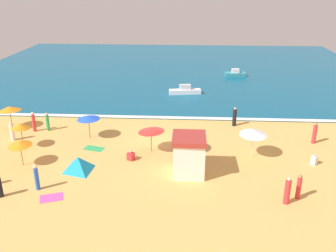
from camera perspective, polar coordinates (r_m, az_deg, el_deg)
ground_plane at (r=30.88m, az=-1.74°, el=-2.92°), size 60.00×60.00×0.00m
ocean_water at (r=57.44m, az=0.71°, el=8.93°), size 60.00×44.00×0.10m
wave_breaker_foam at (r=36.64m, az=-0.89°, el=1.36°), size 57.00×0.70×0.01m
lifeguard_cabana at (r=25.86m, az=3.26°, el=-4.50°), size 2.34×2.55×2.91m
beach_umbrella_0 at (r=28.94m, az=-22.16°, el=-2.54°), size 2.10×2.11×2.03m
beach_umbrella_1 at (r=29.06m, az=2.63°, el=-1.07°), size 2.12×2.14×1.93m
beach_umbrella_2 at (r=28.77m, az=13.20°, el=-0.95°), size 2.29×2.31×2.35m
beach_umbrella_3 at (r=36.71m, az=-23.55°, el=2.51°), size 2.90×2.90×2.17m
beach_umbrella_4 at (r=32.22m, az=-12.33°, el=1.34°), size 2.02×2.01×2.13m
beach_umbrella_5 at (r=31.89m, az=-22.08°, el=0.02°), size 2.21×2.21×2.20m
beach_umbrella_6 at (r=29.00m, az=-2.66°, el=-0.53°), size 2.41×2.39×2.18m
beach_tent at (r=27.49m, az=-13.85°, el=-5.70°), size 2.73×2.83×1.04m
beachgoer_0 at (r=33.23m, az=21.93°, el=-1.10°), size 0.44×0.44×1.82m
beachgoer_1 at (r=35.25m, az=-18.31°, el=0.58°), size 0.36×0.36×1.71m
beachgoer_2 at (r=24.74m, az=19.77°, el=-8.93°), size 0.42×0.42×1.68m
beachgoer_4 at (r=29.66m, az=21.89°, el=-4.93°), size 0.54×0.54×0.86m
beachgoer_5 at (r=23.97m, az=18.15°, el=-9.68°), size 0.46×0.46×1.82m
beachgoer_6 at (r=35.11m, az=10.36°, el=1.37°), size 0.43×0.43×1.83m
beachgoer_7 at (r=34.17m, az=-23.18°, el=-0.81°), size 0.48×0.48×1.71m
beachgoer_9 at (r=35.43m, az=-20.26°, el=0.61°), size 0.37×0.37×1.86m
beachgoer_10 at (r=25.68m, az=-19.86°, el=-7.57°), size 0.38×0.38×1.82m
beachgoer_11 at (r=28.36m, az=-5.84°, el=-4.67°), size 0.63×0.63×0.81m
beach_towel_0 at (r=24.90m, az=-17.75°, el=-10.63°), size 1.69×1.41×0.01m
beach_towel_1 at (r=30.77m, az=-11.50°, el=-3.47°), size 1.85×1.34×0.01m
small_boat_0 at (r=44.32m, az=2.67°, el=5.53°), size 3.90×1.46×1.15m
small_boat_1 at (r=53.37m, az=10.47°, el=8.02°), size 2.98×1.59×1.09m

